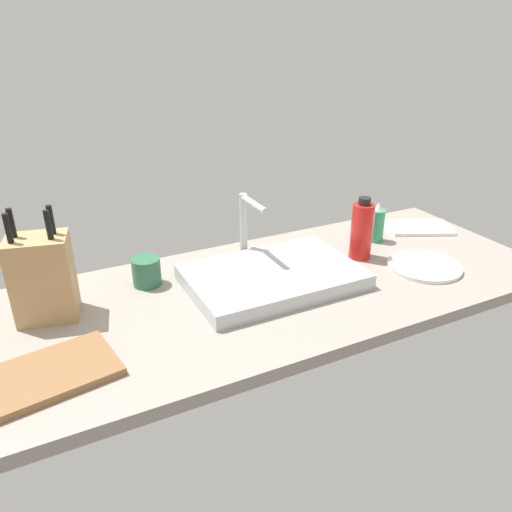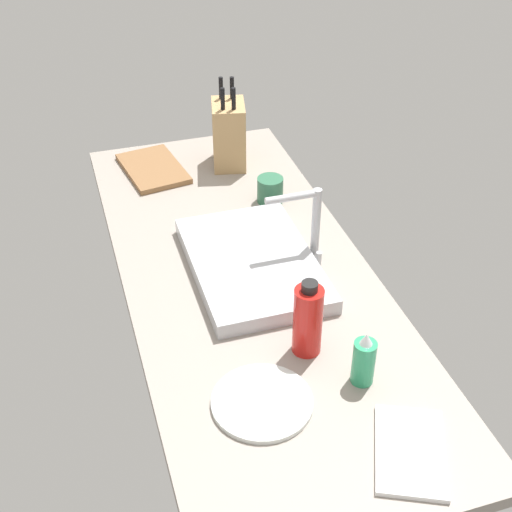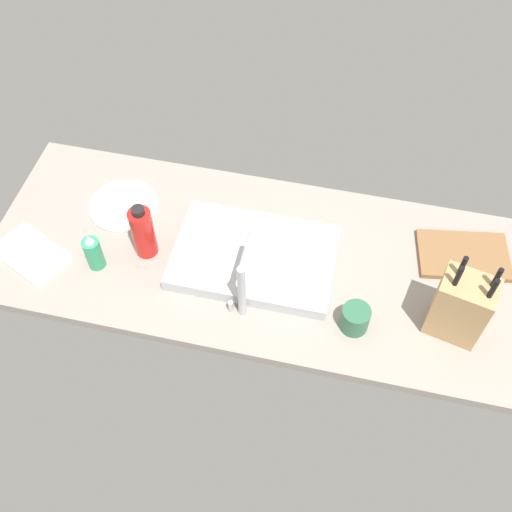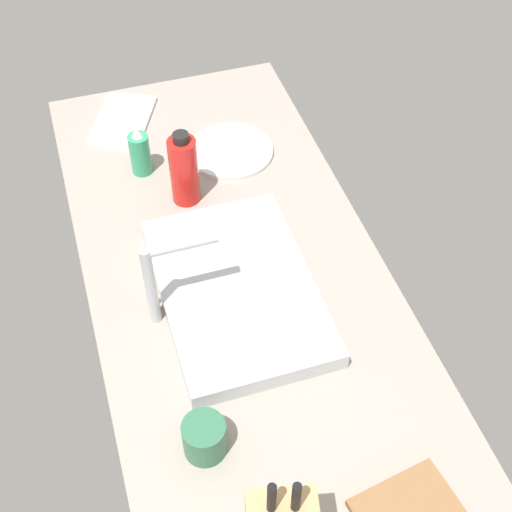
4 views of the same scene
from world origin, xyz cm
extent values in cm
cube|color=gray|center=(0.00, 0.00, 1.75)|extent=(166.44, 66.80, 3.50)
cube|color=#B7BABF|center=(-0.66, 1.76, 5.69)|extent=(49.13, 32.55, 4.39)
cylinder|color=#B7BABF|center=(-1.30, 20.12, 14.54)|extent=(2.40, 2.40, 22.08)
cylinder|color=#B7BABF|center=(-1.30, 12.85, 24.58)|extent=(2.00, 14.56, 2.00)
cylinder|color=#B7BABF|center=(2.20, 20.12, 5.50)|extent=(1.60, 1.60, 4.00)
cube|color=tan|center=(-60.74, 11.87, 14.55)|extent=(16.60, 13.73, 22.09)
cylinder|color=black|center=(-65.91, 10.95, 29.23)|extent=(1.68, 1.68, 7.27)
cylinder|color=black|center=(-65.02, 14.48, 29.23)|extent=(1.68, 1.68, 7.27)
cylinder|color=black|center=(-57.27, 9.22, 29.23)|extent=(1.68, 1.68, 7.27)
cylinder|color=black|center=(-56.34, 12.58, 29.23)|extent=(1.68, 1.68, 7.27)
cube|color=brown|center=(-63.64, -14.19, 4.40)|extent=(30.20, 21.96, 1.80)
cylinder|color=#2D9966|center=(46.31, 13.40, 9.17)|extent=(5.26, 5.26, 11.34)
cone|color=silver|center=(46.31, 13.40, 16.24)|extent=(2.89, 2.89, 2.80)
cylinder|color=red|center=(33.05, 4.93, 12.51)|extent=(6.97, 6.97, 18.03)
cylinder|color=black|center=(33.05, 4.93, 22.63)|extent=(3.83, 3.83, 2.20)
cylinder|color=silver|center=(46.40, -10.40, 4.10)|extent=(22.59, 22.59, 1.20)
cube|color=white|center=(67.98, 14.53, 4.10)|extent=(26.32, 22.32, 1.20)
cylinder|color=#2D6647|center=(-33.51, 17.62, 7.60)|extent=(8.19, 8.19, 8.20)
camera|label=1|loc=(-61.94, -109.50, 72.01)|focal=34.57mm
camera|label=2|loc=(146.55, -42.84, 120.93)|focal=49.31mm
camera|label=3|loc=(-25.12, 108.22, 157.88)|focal=42.87mm
camera|label=4|loc=(-94.45, 26.90, 127.41)|focal=49.93mm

